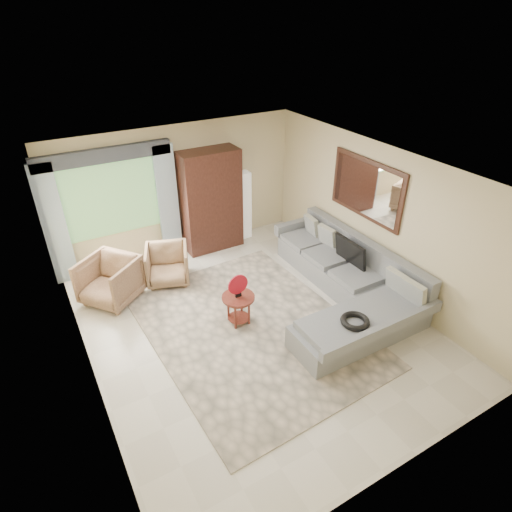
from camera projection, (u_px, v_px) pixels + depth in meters
ground at (253, 324)px, 7.01m from camera, size 6.00×6.00×0.00m
area_rug at (251, 328)px, 6.92m from camera, size 3.17×4.12×0.02m
sectional_sofa at (347, 284)px, 7.50m from camera, size 2.30×3.46×0.90m
tv_screen at (350, 252)px, 7.60m from camera, size 0.14×0.74×0.48m
garden_hose at (355, 321)px, 6.23m from camera, size 0.43×0.43×0.09m
coffee_table at (239, 309)px, 6.91m from camera, size 0.53×0.53×0.53m
red_disc at (238, 285)px, 6.66m from camera, size 0.34×0.03×0.34m
armchair_left at (110, 280)px, 7.39m from camera, size 1.23×1.23×0.81m
armchair_right at (167, 265)px, 7.92m from camera, size 0.98×0.99×0.71m
potted_plant at (91, 274)px, 7.81m from camera, size 0.56×0.51×0.53m
armoire at (211, 201)px, 8.73m from camera, size 1.20×0.55×2.10m
floor_lamp at (244, 205)px, 9.27m from camera, size 0.24×0.24×1.50m
window at (111, 199)px, 7.92m from camera, size 1.80×0.04×1.40m
curtain_left at (54, 226)px, 7.53m from camera, size 0.40×0.08×2.30m
curtain_right at (168, 202)px, 8.43m from camera, size 0.40×0.08×2.30m
valance at (103, 155)px, 7.43m from camera, size 2.40×0.12×0.26m
wall_mirror at (366, 189)px, 7.43m from camera, size 0.05×1.70×1.05m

